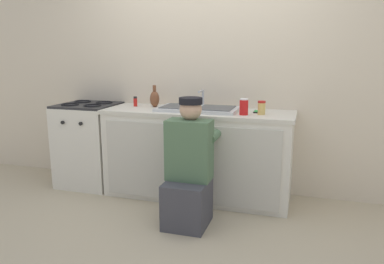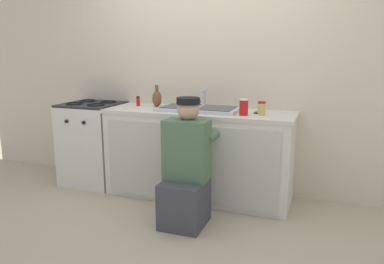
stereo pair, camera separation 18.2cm
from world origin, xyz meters
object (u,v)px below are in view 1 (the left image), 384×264
(stove_range, at_px, (90,144))
(plumber_person, at_px, (189,173))
(sink_double_basin, at_px, (198,108))
(soda_cup_red, at_px, (244,107))
(cell_phone, at_px, (258,112))
(condiment_jar, at_px, (262,108))
(vase_decorative, at_px, (155,98))
(spice_bottle_red, at_px, (135,102))

(stove_range, xyz_separation_m, plumber_person, (1.37, -0.64, -0.00))
(sink_double_basin, bearing_deg, soda_cup_red, -15.56)
(sink_double_basin, relative_size, plumber_person, 0.72)
(soda_cup_red, distance_m, cell_phone, 0.23)
(plumber_person, distance_m, condiment_jar, 0.93)
(sink_double_basin, relative_size, vase_decorative, 3.48)
(sink_double_basin, bearing_deg, plumber_person, -80.67)
(plumber_person, height_order, spice_bottle_red, plumber_person)
(soda_cup_red, xyz_separation_m, cell_phone, (0.10, 0.20, -0.07))
(condiment_jar, xyz_separation_m, cell_phone, (-0.05, 0.13, -0.06))
(cell_phone, bearing_deg, plumber_person, -124.35)
(sink_double_basin, bearing_deg, condiment_jar, -6.00)
(stove_range, distance_m, spice_bottle_red, 0.74)
(spice_bottle_red, xyz_separation_m, vase_decorative, (0.22, 0.02, 0.04))
(cell_phone, bearing_deg, stove_range, -178.06)
(vase_decorative, bearing_deg, condiment_jar, -7.76)
(condiment_jar, relative_size, cell_phone, 0.91)
(stove_range, bearing_deg, soda_cup_red, -4.33)
(sink_double_basin, height_order, soda_cup_red, sink_double_basin)
(plumber_person, distance_m, soda_cup_red, 0.82)
(soda_cup_red, bearing_deg, stove_range, 175.67)
(sink_double_basin, height_order, stove_range, sink_double_basin)
(soda_cup_red, bearing_deg, plumber_person, -126.51)
(stove_range, height_order, cell_phone, stove_range)
(plumber_person, xyz_separation_m, vase_decorative, (-0.61, 0.73, 0.53))
(condiment_jar, relative_size, soda_cup_red, 0.84)
(plumber_person, bearing_deg, cell_phone, 55.65)
(spice_bottle_red, xyz_separation_m, cell_phone, (1.31, -0.01, -0.04))
(plumber_person, bearing_deg, stove_range, 154.93)
(plumber_person, bearing_deg, sink_double_basin, 99.33)
(plumber_person, xyz_separation_m, spice_bottle_red, (-0.83, 0.72, 0.49))
(plumber_person, bearing_deg, vase_decorative, 129.79)
(condiment_jar, bearing_deg, cell_phone, 111.71)
(condiment_jar, bearing_deg, stove_range, 178.05)
(sink_double_basin, xyz_separation_m, vase_decorative, (-0.50, 0.09, 0.07))
(cell_phone, bearing_deg, spice_bottle_red, 179.47)
(spice_bottle_red, bearing_deg, cell_phone, -0.53)
(stove_range, xyz_separation_m, cell_phone, (1.85, 0.06, 0.45))
(condiment_jar, xyz_separation_m, spice_bottle_red, (-1.36, 0.14, -0.01))
(soda_cup_red, bearing_deg, cell_phone, 61.83)
(soda_cup_red, distance_m, vase_decorative, 1.01)
(spice_bottle_red, height_order, vase_decorative, vase_decorative)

